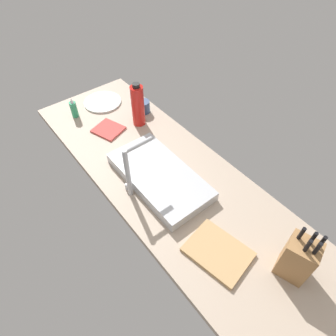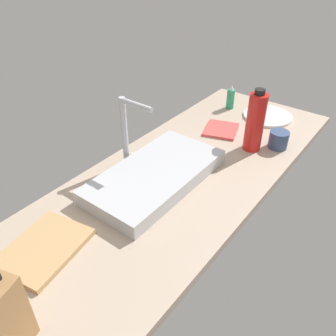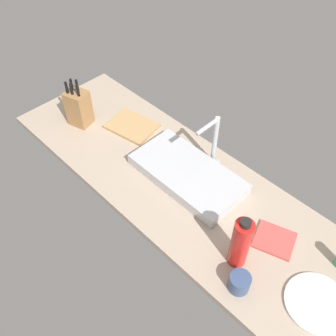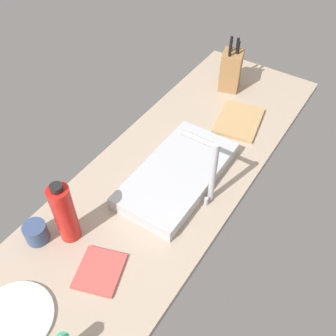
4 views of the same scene
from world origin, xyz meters
TOP-DOWN VIEW (x-y plane):
  - countertop_slab at (0.00, 0.00)cm, footprint 197.38×63.91cm
  - sink_basin at (1.73, 5.05)cm, footprint 55.81×28.70cm
  - faucet at (3.76, 19.92)cm, footprint 5.50×15.38cm
  - knife_block at (-69.01, -7.30)cm, footprint 13.67×12.78cm
  - cutting_board at (-45.63, 10.16)cm, footprint 28.98×23.91cm
  - soap_bottle at (77.53, 14.85)cm, footprint 4.19×4.19cm
  - water_bottle at (46.62, -13.25)cm, footprint 7.75×7.75cm
  - dinner_plate at (79.80, -6.14)cm, footprint 24.72×24.72cm
  - dish_towel at (52.54, 5.56)cm, footprint 20.30×19.31cm
  - coffee_mug at (54.61, -22.02)cm, footprint 8.46×8.46cm

SIDE VIEW (x-z plane):
  - countertop_slab at x=0.00cm, z-range 0.00..3.50cm
  - dinner_plate at x=79.80cm, z-range 3.50..4.70cm
  - dish_towel at x=52.54cm, z-range 3.50..4.70cm
  - cutting_board at x=-45.63cm, z-range 3.50..5.30cm
  - sink_basin at x=1.73cm, z-range 3.50..9.21cm
  - coffee_mug at x=54.61cm, z-range 3.50..11.23cm
  - soap_bottle at x=77.53cm, z-range 2.60..15.80cm
  - knife_block at x=-69.01cm, z-range 0.55..27.78cm
  - water_bottle at x=46.62cm, z-range 2.75..30.44cm
  - faucet at x=3.76cm, z-range 6.25..36.11cm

